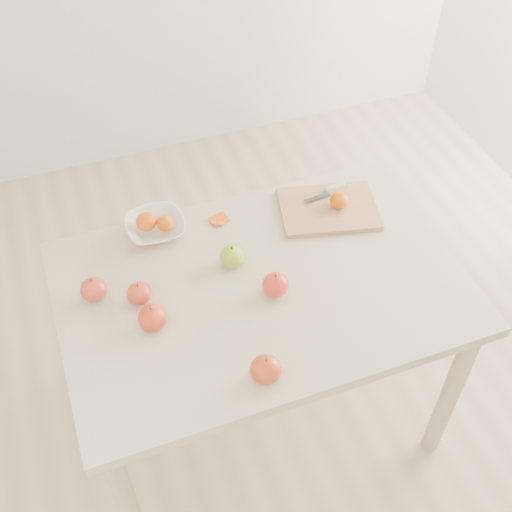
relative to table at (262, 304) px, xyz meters
name	(u,v)px	position (x,y,z in m)	size (l,w,h in m)	color
ground	(261,412)	(0.00, 0.00, -0.65)	(3.50, 3.50, 0.00)	#C6B293
table	(262,304)	(0.00, 0.00, 0.00)	(1.20, 0.80, 0.75)	beige
cutting_board	(328,209)	(0.32, 0.22, 0.11)	(0.32, 0.23, 0.02)	tan
board_tangerine	(339,200)	(0.35, 0.21, 0.14)	(0.06, 0.06, 0.05)	#CA4007
fruit_bowl	(156,227)	(-0.24, 0.32, 0.12)	(0.19, 0.19, 0.05)	white
bowl_tangerine_near	(146,221)	(-0.27, 0.33, 0.15)	(0.07, 0.07, 0.06)	#DD6107
bowl_tangerine_far	(165,223)	(-0.21, 0.31, 0.14)	(0.06, 0.06, 0.05)	#CA4A07
orange_peel_a	(219,220)	(-0.04, 0.30, 0.10)	(0.06, 0.04, 0.00)	#DF4F0F
orange_peel_b	(218,222)	(-0.04, 0.30, 0.10)	(0.04, 0.04, 0.00)	orange
paring_knife	(333,189)	(0.37, 0.29, 0.12)	(0.17, 0.05, 0.01)	silver
apple_green	(232,257)	(-0.06, 0.10, 0.13)	(0.08, 0.08, 0.07)	#699914
apple_red_b	(139,293)	(-0.35, 0.06, 0.13)	(0.07, 0.07, 0.07)	#94050C
apple_red_e	(276,284)	(0.03, -0.05, 0.13)	(0.08, 0.08, 0.07)	maroon
apple_red_a	(94,289)	(-0.47, 0.12, 0.13)	(0.08, 0.08, 0.07)	maroon
apple_red_d	(152,318)	(-0.34, -0.04, 0.14)	(0.08, 0.08, 0.07)	#A3151D
apple_red_c	(266,369)	(-0.11, -0.31, 0.14)	(0.08, 0.08, 0.08)	#A40D04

